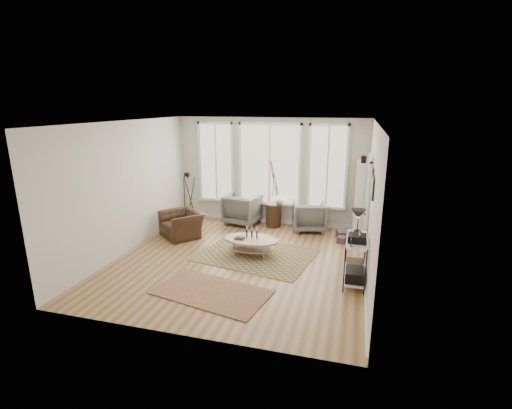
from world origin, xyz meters
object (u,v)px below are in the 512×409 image
(coffee_table, at_px, (251,242))
(side_table, at_px, (274,196))
(armchair_right, at_px, (309,216))
(bookcase, at_px, (361,200))
(low_shelf, at_px, (356,255))
(accent_chair, at_px, (182,224))
(armchair_left, at_px, (243,209))

(coffee_table, bearing_deg, side_table, 88.96)
(armchair_right, relative_size, side_table, 0.47)
(bookcase, height_order, coffee_table, bookcase)
(low_shelf, distance_m, side_table, 3.52)
(bookcase, bearing_deg, side_table, 174.68)
(low_shelf, relative_size, armchair_right, 1.56)
(bookcase, relative_size, armchair_right, 2.46)
(coffee_table, relative_size, accent_chair, 1.26)
(bookcase, height_order, low_shelf, bookcase)
(armchair_left, distance_m, accent_chair, 1.84)
(low_shelf, height_order, side_table, side_table)
(armchair_right, height_order, accent_chair, armchair_right)
(side_table, bearing_deg, bookcase, -5.32)
(side_table, distance_m, accent_chair, 2.54)
(bookcase, relative_size, coffee_table, 1.67)
(low_shelf, distance_m, armchair_left, 4.12)
(bookcase, height_order, accent_chair, bookcase)
(low_shelf, bearing_deg, coffee_table, 163.71)
(low_shelf, distance_m, coffee_table, 2.33)
(armchair_left, height_order, accent_chair, armchair_left)
(armchair_right, xyz_separation_m, accent_chair, (-3.02, -1.34, -0.06))
(coffee_table, bearing_deg, low_shelf, -16.29)
(bookcase, height_order, side_table, bookcase)
(armchair_left, height_order, side_table, side_table)
(side_table, bearing_deg, armchair_left, 178.97)
(low_shelf, bearing_deg, bookcase, 88.72)
(accent_chair, bearing_deg, coffee_table, 19.88)
(armchair_left, height_order, armchair_right, armchair_left)
(bookcase, distance_m, side_table, 2.26)
(coffee_table, xyz_separation_m, accent_chair, (-2.01, 0.68, 0.02))
(bookcase, distance_m, coffee_table, 3.02)
(accent_chair, bearing_deg, armchair_left, 88.85)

